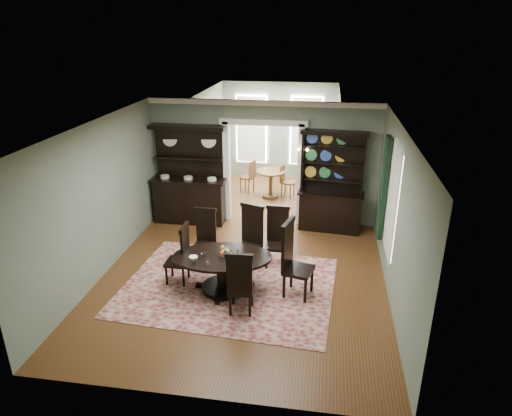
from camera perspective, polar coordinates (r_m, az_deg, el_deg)
The scene contains 19 objects.
room at distance 8.28m, azimuth -1.90°, elevation 0.39°, with size 5.51×6.01×3.01m.
parlor at distance 13.49m, azimuth 2.43°, elevation 8.73°, with size 3.51×3.50×3.01m.
doorway_trim at distance 11.03m, azimuth 0.93°, elevation 6.23°, with size 2.08×0.25×2.57m.
right_window at distance 9.06m, azimuth 16.18°, elevation 1.61°, with size 0.15×1.47×2.12m.
wall_sconce at distance 10.73m, azimuth 5.89°, elevation 7.16°, with size 0.27×0.21×0.21m.
rug at distance 8.80m, azimuth -3.43°, elevation -9.70°, with size 3.90×3.00×0.01m, color maroon.
dining_table at distance 8.45m, azimuth -4.19°, elevation -7.29°, with size 1.95×1.90×0.71m.
centerpiece at distance 8.30m, azimuth -3.86°, elevation -5.69°, with size 1.21×0.78×0.20m.
chair_far_left at distance 9.40m, azimuth -6.34°, elevation -3.33°, with size 0.45×0.41×1.18m.
chair_far_mid at distance 9.13m, azimuth -0.73°, elevation -3.41°, with size 0.63×0.61×1.34m.
chair_far_right at distance 9.28m, azimuth 2.66°, elevation -3.30°, with size 0.48×0.45×1.26m.
chair_end_left at distance 8.73m, azimuth -9.31°, elevation -5.55°, with size 0.42×0.46×1.20m.
chair_end_right at distance 8.23m, azimuth 4.59°, elevation -6.11°, with size 0.62×0.64×1.44m.
chair_near at distance 7.70m, azimuth -1.99°, elevation -9.25°, with size 0.47×0.45×1.21m.
sideboard at distance 11.38m, azimuth -8.25°, elevation 2.39°, with size 1.83×0.66×2.40m.
welsh_dresser at distance 10.93m, azimuth 9.35°, elevation 1.62°, with size 1.58×0.72×2.39m.
parlor_table at distance 12.94m, azimuth 1.86°, elevation 3.52°, with size 0.84×0.84×0.78m.
parlor_chair_left at distance 13.29m, azimuth -0.87°, elevation 4.07°, with size 0.45×0.45×0.96m.
parlor_chair_right at distance 13.01m, azimuth 3.75°, elevation 3.49°, with size 0.42×0.41×0.92m.
Camera 1 is at (1.45, -7.51, 4.65)m, focal length 32.00 mm.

